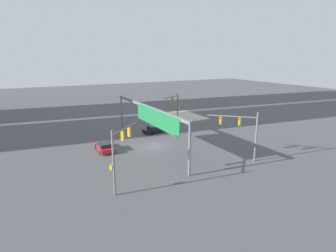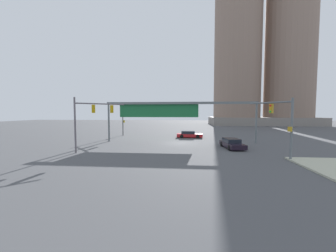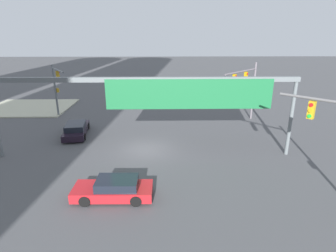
# 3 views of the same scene
# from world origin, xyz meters

# --- Properties ---
(ground_plane) EXTENTS (191.63, 191.63, 0.00)m
(ground_plane) POSITION_xyz_m (0.00, 0.00, 0.00)
(ground_plane) COLOR #494A4D
(traffic_signal_near_corner) EXTENTS (3.77, 4.13, 6.31)m
(traffic_signal_near_corner) POSITION_xyz_m (-10.61, 8.67, 4.31)
(traffic_signal_near_corner) COLOR #606061
(traffic_signal_near_corner) RESTS_ON ground
(traffic_signal_opposite_side) EXTENTS (4.31, 4.50, 6.17)m
(traffic_signal_opposite_side) POSITION_xyz_m (-10.02, -7.11, 4.24)
(traffic_signal_opposite_side) COLOR slate
(traffic_signal_opposite_side) RESTS_ON ground
(traffic_signal_cross_street) EXTENTS (2.70, 4.41, 5.83)m
(traffic_signal_cross_street) POSITION_xyz_m (10.17, -9.17, 3.87)
(traffic_signal_cross_street) COLOR slate
(traffic_signal_cross_street) RESTS_ON ground
(overhead_sign_gantry) EXTENTS (22.60, 0.43, 6.09)m
(overhead_sign_gantry) POSITION_xyz_m (-1.21, 1.23, 5.06)
(overhead_sign_gantry) COLOR slate
(overhead_sign_gantry) RESTS_ON ground
(highrise_twin_tower) EXTENTS (37.42, 18.84, 55.11)m
(highrise_twin_tower) POSITION_xyz_m (28.84, 50.26, 27.23)
(highrise_twin_tower) COLOR gray
(highrise_twin_tower) RESTS_ON ground
(sedan_car_approaching) EXTENTS (2.52, 5.02, 1.21)m
(sedan_car_approaching) POSITION_xyz_m (6.71, -3.49, 0.58)
(sedan_car_approaching) COLOR black
(sedan_car_approaching) RESTS_ON ground
(sedan_car_waiting_far) EXTENTS (4.55, 1.91, 1.21)m
(sedan_car_waiting_far) POSITION_xyz_m (1.45, 7.02, 0.57)
(sedan_car_waiting_far) COLOR red
(sedan_car_waiting_far) RESTS_ON ground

